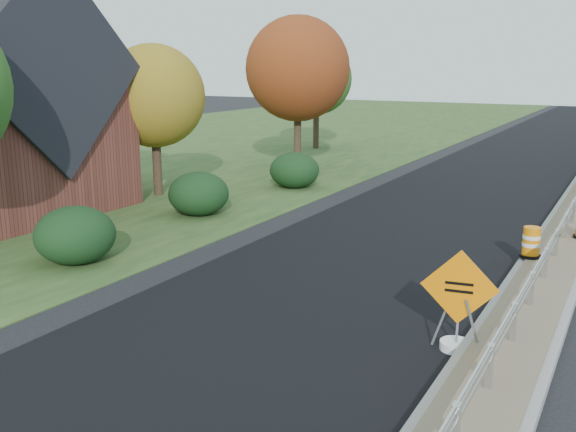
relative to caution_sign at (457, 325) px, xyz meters
The scene contains 11 objects.
ground 6.53m from the caution_sign, 82.05° to the left, with size 140.00×140.00×0.00m, color black.
grass_verge_near 28.36m from the caution_sign, 144.55° to the left, with size 30.00×120.00×0.03m, color #27451D.
milled_overlay 16.82m from the caution_sign, 102.01° to the left, with size 7.20×120.00×0.01m, color black.
hedge_south 10.11m from the caution_sign, behind, with size 2.09×2.09×1.52m, color black.
hedge_mid 12.41m from the caution_sign, 148.69° to the left, with size 2.09×2.09×1.52m, color black.
hedge_north 16.03m from the caution_sign, 129.06° to the left, with size 2.09×2.09×1.52m, color black.
tree_near_yellow 16.78m from the caution_sign, 149.08° to the left, with size 3.96×3.96×5.88m.
tree_near_red 20.88m from the caution_sign, 126.34° to the left, with size 4.95×4.95×7.35m.
tree_near_back 28.97m from the caution_sign, 121.70° to the left, with size 4.29×4.29×6.37m.
caution_sign is the anchor object (origin of this frame).
barrel_median_near 5.98m from the caution_sign, 86.64° to the left, with size 0.54×0.54×0.80m.
Camera 1 is at (1.68, -17.41, 5.09)m, focal length 40.00 mm.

